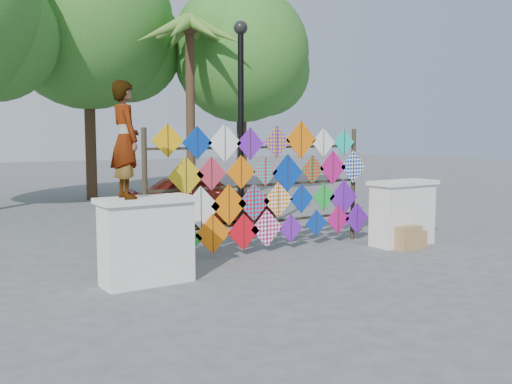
% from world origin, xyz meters
% --- Properties ---
extents(ground, '(80.00, 80.00, 0.00)m').
position_xyz_m(ground, '(0.00, 0.00, 0.00)').
color(ground, slate).
rests_on(ground, ground).
extents(parapet_left, '(1.40, 0.65, 1.28)m').
position_xyz_m(parapet_left, '(-2.70, -0.20, 0.65)').
color(parapet_left, white).
rests_on(parapet_left, ground).
extents(parapet_right, '(1.40, 0.65, 1.28)m').
position_xyz_m(parapet_right, '(2.70, -0.20, 0.65)').
color(parapet_right, white).
rests_on(parapet_right, ground).
extents(kite_rack, '(4.92, 0.24, 2.45)m').
position_xyz_m(kite_rack, '(0.07, 0.73, 1.20)').
color(kite_rack, '#2D2619').
rests_on(kite_rack, ground).
extents(tree_mid, '(6.30, 5.60, 8.61)m').
position_xyz_m(tree_mid, '(0.11, 11.03, 5.77)').
color(tree_mid, '#4D3121').
rests_on(tree_mid, ground).
extents(tree_east, '(5.40, 4.80, 7.42)m').
position_xyz_m(tree_east, '(5.09, 9.53, 4.99)').
color(tree_east, '#4D3121').
rests_on(tree_east, ground).
extents(palm_tree, '(3.62, 3.62, 5.83)m').
position_xyz_m(palm_tree, '(2.20, 8.00, 4.95)').
color(palm_tree, '#4D3121').
rests_on(palm_tree, ground).
extents(vendor_woman, '(0.41, 0.61, 1.66)m').
position_xyz_m(vendor_woman, '(-2.99, -0.20, 2.11)').
color(vendor_woman, '#99999E').
rests_on(vendor_woman, parapet_left).
extents(sedan, '(3.92, 2.35, 1.25)m').
position_xyz_m(sedan, '(0.64, 4.36, 0.62)').
color(sedan, '#51120E').
rests_on(sedan, ground).
extents(lamppost, '(0.28, 0.28, 4.46)m').
position_xyz_m(lamppost, '(0.30, 2.00, 2.69)').
color(lamppost, black).
rests_on(lamppost, ground).
extents(cardboard_box_near, '(0.50, 0.45, 0.45)m').
position_xyz_m(cardboard_box_near, '(2.43, -0.50, 0.22)').
color(cardboard_box_near, '#A58950').
rests_on(cardboard_box_near, ground).
extents(cardboard_box_far, '(0.39, 0.36, 0.33)m').
position_xyz_m(cardboard_box_far, '(2.68, -0.50, 0.17)').
color(cardboard_box_far, '#A58950').
rests_on(cardboard_box_far, ground).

